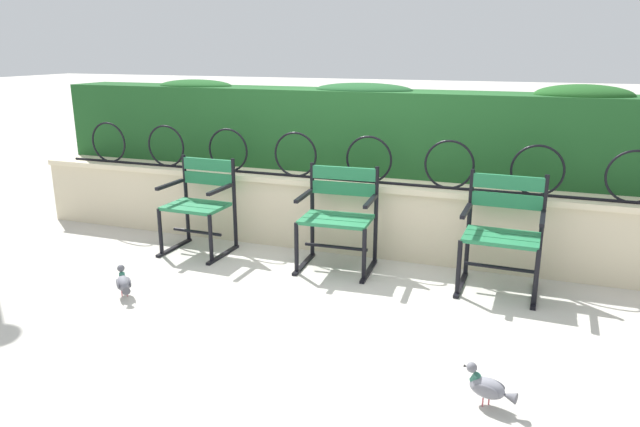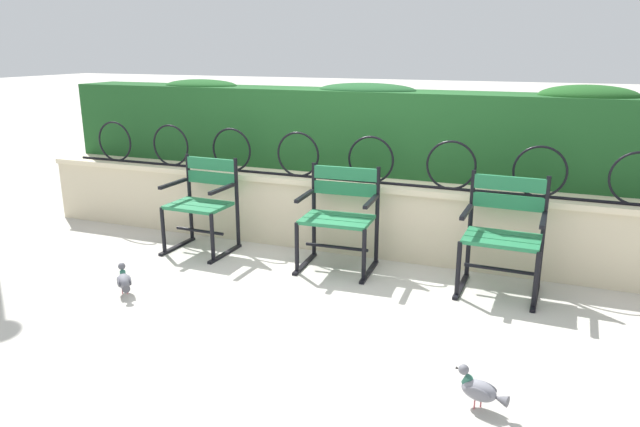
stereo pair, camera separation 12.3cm
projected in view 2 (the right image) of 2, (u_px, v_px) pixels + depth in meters
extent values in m
plane|color=#BCB7AD|center=(313.00, 284.00, 4.67)|extent=(60.00, 60.00, 0.00)
cube|color=beige|center=(351.00, 217.00, 5.41)|extent=(6.59, 0.35, 0.62)
cube|color=beige|center=(351.00, 182.00, 5.32)|extent=(6.59, 0.41, 0.05)
cylinder|color=black|center=(349.00, 180.00, 5.24)|extent=(6.07, 0.02, 0.02)
torus|color=black|center=(115.00, 141.00, 6.10)|extent=(0.42, 0.02, 0.42)
torus|color=black|center=(171.00, 145.00, 5.86)|extent=(0.42, 0.02, 0.42)
torus|color=black|center=(231.00, 150.00, 5.61)|extent=(0.42, 0.02, 0.42)
torus|color=black|center=(298.00, 154.00, 5.36)|extent=(0.42, 0.02, 0.42)
torus|color=black|center=(371.00, 160.00, 5.12)|extent=(0.42, 0.02, 0.42)
torus|color=black|center=(451.00, 165.00, 4.87)|extent=(0.42, 0.02, 0.42)
torus|color=black|center=(540.00, 172.00, 4.62)|extent=(0.42, 0.02, 0.42)
torus|color=black|center=(639.00, 179.00, 4.38)|extent=(0.42, 0.02, 0.42)
cube|color=#1E5123|center=(367.00, 131.00, 5.61)|extent=(6.46, 0.55, 0.77)
ellipsoid|color=#1D5321|center=(201.00, 85.00, 6.15)|extent=(0.82, 0.49, 0.13)
ellipsoid|color=#1C4B24|center=(367.00, 90.00, 5.51)|extent=(0.94, 0.49, 0.13)
ellipsoid|color=#1F531F|center=(588.00, 96.00, 4.83)|extent=(0.80, 0.49, 0.18)
cube|color=#237547|center=(189.00, 209.00, 5.18)|extent=(0.53, 0.14, 0.03)
cube|color=#237547|center=(198.00, 205.00, 5.30)|extent=(0.53, 0.14, 0.03)
cube|color=#237547|center=(207.00, 202.00, 5.42)|extent=(0.53, 0.14, 0.03)
cube|color=#237547|center=(211.00, 164.00, 5.42)|extent=(0.53, 0.04, 0.11)
cube|color=#237547|center=(212.00, 178.00, 5.46)|extent=(0.53, 0.04, 0.11)
cylinder|color=black|center=(237.00, 204.00, 5.42)|extent=(0.04, 0.04, 0.85)
cylinder|color=black|center=(212.00, 238.00, 5.10)|extent=(0.04, 0.04, 0.44)
cube|color=black|center=(225.00, 254.00, 5.32)|extent=(0.05, 0.52, 0.02)
cube|color=black|center=(222.00, 189.00, 5.15)|extent=(0.05, 0.40, 0.03)
cylinder|color=black|center=(190.00, 198.00, 5.62)|extent=(0.04, 0.04, 0.85)
cylinder|color=black|center=(163.00, 231.00, 5.29)|extent=(0.04, 0.04, 0.44)
cube|color=black|center=(178.00, 246.00, 5.52)|extent=(0.05, 0.52, 0.02)
cube|color=black|center=(173.00, 184.00, 5.35)|extent=(0.05, 0.40, 0.03)
cylinder|color=black|center=(200.00, 231.00, 5.37)|extent=(0.50, 0.04, 0.03)
cube|color=#237547|center=(332.00, 224.00, 4.74)|extent=(0.58, 0.15, 0.03)
cube|color=#237547|center=(337.00, 220.00, 4.87)|extent=(0.58, 0.15, 0.03)
cube|color=#237547|center=(342.00, 215.00, 4.99)|extent=(0.58, 0.15, 0.03)
cube|color=#237547|center=(345.00, 173.00, 4.99)|extent=(0.58, 0.06, 0.11)
cube|color=#237547|center=(345.00, 189.00, 5.03)|extent=(0.58, 0.06, 0.11)
cylinder|color=black|center=(377.00, 216.00, 5.00)|extent=(0.04, 0.04, 0.86)
cylinder|color=black|center=(364.00, 256.00, 4.67)|extent=(0.04, 0.04, 0.44)
cube|color=black|center=(369.00, 272.00, 4.90)|extent=(0.07, 0.52, 0.02)
cube|color=black|center=(371.00, 202.00, 4.73)|extent=(0.06, 0.40, 0.03)
cylinder|color=black|center=(314.00, 210.00, 5.18)|extent=(0.04, 0.04, 0.86)
cylinder|color=black|center=(297.00, 248.00, 4.84)|extent=(0.04, 0.04, 0.44)
cube|color=black|center=(305.00, 264.00, 5.07)|extent=(0.07, 0.52, 0.02)
cube|color=black|center=(304.00, 196.00, 4.91)|extent=(0.06, 0.40, 0.03)
cylinder|color=black|center=(337.00, 247.00, 4.93)|extent=(0.55, 0.06, 0.03)
cube|color=#237547|center=(500.00, 245.00, 4.26)|extent=(0.55, 0.14, 0.03)
cube|color=#237547|center=(502.00, 239.00, 4.38)|extent=(0.55, 0.14, 0.03)
cube|color=#237547|center=(504.00, 234.00, 4.50)|extent=(0.55, 0.14, 0.03)
cube|color=#237547|center=(510.00, 184.00, 4.49)|extent=(0.55, 0.05, 0.11)
cube|color=#237547|center=(508.00, 202.00, 4.53)|extent=(0.55, 0.05, 0.11)
cylinder|color=black|center=(543.00, 233.00, 4.48)|extent=(0.04, 0.04, 0.90)
cylinder|color=black|center=(536.00, 281.00, 4.16)|extent=(0.04, 0.04, 0.44)
cube|color=black|center=(535.00, 298.00, 4.39)|extent=(0.06, 0.52, 0.02)
cube|color=black|center=(543.00, 220.00, 4.22)|extent=(0.05, 0.40, 0.03)
cylinder|color=black|center=(470.00, 225.00, 4.69)|extent=(0.04, 0.04, 0.90)
cylinder|color=black|center=(458.00, 270.00, 4.37)|extent=(0.04, 0.04, 0.44)
cube|color=black|center=(461.00, 286.00, 4.60)|extent=(0.06, 0.52, 0.02)
cube|color=black|center=(466.00, 212.00, 4.43)|extent=(0.05, 0.40, 0.03)
cylinder|color=black|center=(499.00, 269.00, 4.44)|extent=(0.52, 0.04, 0.03)
ellipsoid|color=slate|center=(124.00, 281.00, 4.46)|extent=(0.21, 0.20, 0.11)
cylinder|color=#2D6B56|center=(123.00, 274.00, 4.51)|extent=(0.07, 0.07, 0.06)
sphere|color=#55555D|center=(122.00, 266.00, 4.51)|extent=(0.06, 0.06, 0.06)
cone|color=black|center=(121.00, 265.00, 4.54)|extent=(0.03, 0.03, 0.01)
cone|color=#4A4A52|center=(126.00, 287.00, 4.36)|extent=(0.10, 0.10, 0.06)
ellipsoid|color=#5B5B63|center=(118.00, 282.00, 4.43)|extent=(0.12, 0.11, 0.07)
ellipsoid|color=#5B5B63|center=(130.00, 280.00, 4.46)|extent=(0.12, 0.11, 0.07)
cylinder|color=#C6515B|center=(122.00, 291.00, 4.48)|extent=(0.01, 0.01, 0.05)
cylinder|color=#C6515B|center=(128.00, 291.00, 4.48)|extent=(0.01, 0.01, 0.05)
ellipsoid|color=gray|center=(479.00, 390.00, 3.04)|extent=(0.21, 0.15, 0.11)
cylinder|color=#2D6B56|center=(467.00, 380.00, 3.07)|extent=(0.07, 0.06, 0.06)
sphere|color=slate|center=(464.00, 370.00, 3.07)|extent=(0.06, 0.06, 0.06)
cone|color=black|center=(458.00, 368.00, 3.09)|extent=(0.03, 0.02, 0.01)
cone|color=#595960|center=(500.00, 399.00, 2.97)|extent=(0.09, 0.08, 0.06)
ellipsoid|color=slate|center=(477.00, 394.00, 3.00)|extent=(0.14, 0.06, 0.07)
ellipsoid|color=slate|center=(484.00, 387.00, 3.06)|extent=(0.14, 0.06, 0.07)
cylinder|color=#C6515B|center=(474.00, 405.00, 3.05)|extent=(0.01, 0.01, 0.05)
cylinder|color=#C6515B|center=(481.00, 403.00, 3.07)|extent=(0.01, 0.01, 0.05)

